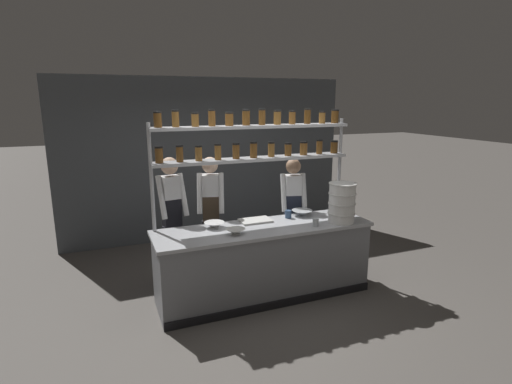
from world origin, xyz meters
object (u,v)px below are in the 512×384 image
object	(u,v)px
prep_bowl_center_back	(302,213)
serving_cup_front	(316,223)
spice_shelf_unit	(254,146)
serving_cup_by_board	(288,214)
chef_right	(293,208)
cutting_board	(255,221)
prep_bowl_near_left	(214,225)
container_stack	(342,203)
chef_left	(172,213)
chef_center	(211,209)
prep_bowl_center_front	(236,231)

from	to	relation	value
prep_bowl_center_back	serving_cup_front	world-z (taller)	serving_cup_front
spice_shelf_unit	serving_cup_by_board	size ratio (longest dim) A/B	25.15
chef_right	cutting_board	xyz separation A→B (m)	(-0.70, -0.34, -0.01)
serving_cup_front	prep_bowl_near_left	bearing A→B (deg)	160.31
container_stack	prep_bowl_center_back	size ratio (longest dim) A/B	1.82
chef_left	spice_shelf_unit	bearing A→B (deg)	-31.46
prep_bowl_near_left	spice_shelf_unit	bearing A→B (deg)	13.63
chef_center	container_stack	xyz separation A→B (m)	(1.44, -0.98, 0.19)
chef_left	prep_bowl_center_back	distance (m)	1.72
spice_shelf_unit	prep_bowl_near_left	distance (m)	1.10
spice_shelf_unit	chef_right	distance (m)	1.18
chef_left	serving_cup_front	xyz separation A→B (m)	(1.59, -0.96, -0.04)
chef_center	prep_bowl_center_back	xyz separation A→B (m)	(1.11, -0.54, -0.03)
serving_cup_by_board	prep_bowl_center_back	bearing A→B (deg)	6.58
cutting_board	serving_cup_front	size ratio (longest dim) A/B	4.04
spice_shelf_unit	prep_bowl_center_front	bearing A→B (deg)	-132.10
chef_left	serving_cup_front	distance (m)	1.85
spice_shelf_unit	prep_bowl_near_left	world-z (taller)	spice_shelf_unit
chef_left	serving_cup_by_board	distance (m)	1.52
prep_bowl_center_back	chef_center	bearing A→B (deg)	154.03
cutting_board	serving_cup_by_board	size ratio (longest dim) A/B	3.88
chef_left	serving_cup_front	size ratio (longest dim) A/B	17.54
chef_right	container_stack	distance (m)	0.86
chef_center	prep_bowl_center_back	world-z (taller)	chef_center
prep_bowl_near_left	prep_bowl_center_front	bearing A→B (deg)	-63.47
chef_right	chef_center	bearing A→B (deg)	-175.41
chef_right	container_stack	world-z (taller)	chef_right
chef_left	prep_bowl_center_back	world-z (taller)	chef_left
chef_center	chef_left	bearing A→B (deg)	-157.03
container_stack	serving_cup_front	world-z (taller)	container_stack
cutting_board	prep_bowl_near_left	distance (m)	0.56
chef_center	prep_bowl_near_left	world-z (taller)	chef_center
chef_left	prep_bowl_center_front	size ratio (longest dim) A/B	7.49
prep_bowl_center_front	prep_bowl_center_back	world-z (taller)	prep_bowl_center_back
cutting_board	serving_cup_front	bearing A→B (deg)	-37.28
chef_left	prep_bowl_center_front	xyz separation A→B (m)	(0.58, -0.86, -0.06)
cutting_board	prep_bowl_center_front	distance (m)	0.54
cutting_board	prep_bowl_near_left	bearing A→B (deg)	-175.24
serving_cup_front	serving_cup_by_board	xyz separation A→B (m)	(-0.15, 0.45, 0.00)
cutting_board	prep_bowl_center_front	size ratio (longest dim) A/B	1.73
spice_shelf_unit	chef_left	xyz separation A→B (m)	(-1.00, 0.40, -0.87)
chef_center	prep_bowl_center_front	bearing A→B (deg)	-70.74
chef_right	prep_bowl_center_front	bearing A→B (deg)	-132.05
prep_bowl_center_back	serving_cup_by_board	xyz separation A→B (m)	(-0.22, -0.03, 0.01)
cutting_board	prep_bowl_center_back	xyz separation A→B (m)	(0.68, 0.01, 0.03)
chef_right	serving_cup_front	bearing A→B (deg)	-81.38
chef_left	chef_right	xyz separation A→B (m)	(1.68, -0.16, -0.06)
chef_right	prep_bowl_center_front	xyz separation A→B (m)	(-1.10, -0.71, 0.01)
prep_bowl_center_back	container_stack	bearing A→B (deg)	-53.45
chef_center	serving_cup_by_board	bearing A→B (deg)	-15.40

